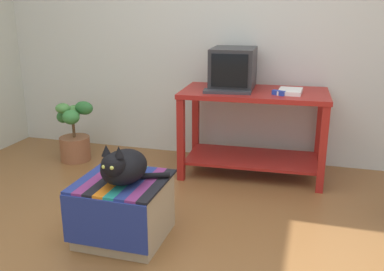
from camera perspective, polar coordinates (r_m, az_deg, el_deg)
ground_plane at (r=2.65m, az=-4.88°, el=-16.74°), size 14.00×14.00×0.00m
back_wall at (r=4.19m, az=5.04°, el=14.51°), size 8.00×0.10×2.60m
desk at (r=3.81m, az=8.20°, el=2.30°), size 1.29×0.72×0.77m
tv_monitor at (r=3.85m, az=5.55°, el=8.91°), size 0.40×0.50×0.35m
keyboard at (r=3.63m, az=4.72°, el=5.89°), size 0.42×0.20×0.02m
book at (r=3.69m, az=12.98°, el=5.77°), size 0.20×0.27×0.03m
ottoman_with_blanket at (r=2.84m, az=-9.13°, el=-9.69°), size 0.55×0.55×0.41m
cat at (r=2.67m, az=-9.23°, el=-4.11°), size 0.40×0.39×0.29m
potted_plant at (r=4.34m, az=-15.45°, el=0.15°), size 0.40×0.38×0.61m
stapler at (r=3.59m, az=11.49°, el=5.61°), size 0.11×0.08×0.04m
pen at (r=3.79m, az=13.48°, el=5.82°), size 0.12×0.09×0.01m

